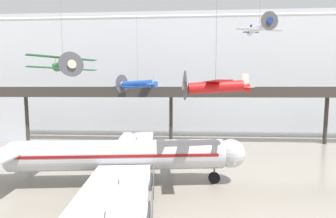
{
  "coord_description": "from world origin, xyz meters",
  "views": [
    {
      "loc": [
        1.86,
        -15.79,
        10.81
      ],
      "look_at": [
        0.41,
        10.7,
        8.41
      ],
      "focal_mm": 24.0,
      "sensor_mm": 36.0,
      "label": 1
    }
  ],
  "objects": [
    {
      "name": "suspended_plane_white_twin",
      "position": [
        12.48,
        15.96,
        18.97
      ],
      "size": [
        6.54,
        5.39,
        5.56
      ],
      "rotation": [
        0.0,
        0.0,
        4.89
      ],
      "color": "silver"
    },
    {
      "name": "ceiling_truss_beam",
      "position": [
        0.0,
        26.52,
        23.95
      ],
      "size": [
        120.0,
        0.6,
        0.6
      ],
      "color": "silver"
    },
    {
      "name": "hangar_back_wall",
      "position": [
        0.0,
        36.83,
        13.96
      ],
      "size": [
        140.0,
        3.0,
        27.93
      ],
      "color": "silver",
      "rests_on": "ground"
    },
    {
      "name": "suspended_plane_red_highwing",
      "position": [
        5.24,
        6.12,
        11.03
      ],
      "size": [
        6.61,
        8.09,
        13.6
      ],
      "rotation": [
        0.0,
        0.0,
        3.25
      ],
      "color": "red"
    },
    {
      "name": "mezzanine_walkway",
      "position": [
        0.0,
        28.19,
        9.48
      ],
      "size": [
        110.0,
        3.2,
        11.19
      ],
      "color": "#38332D",
      "rests_on": "ground"
    },
    {
      "name": "airliner_silver_main",
      "position": [
        -4.99,
        8.16,
        3.44
      ],
      "size": [
        29.06,
        33.12,
        9.72
      ],
      "rotation": [
        0.0,
        0.0,
        0.1
      ],
      "color": "#B7BABF",
      "rests_on": "ground"
    },
    {
      "name": "suspended_plane_blue_trainer",
      "position": [
        -5.59,
        23.15,
        11.56
      ],
      "size": [
        8.05,
        9.12,
        13.31
      ],
      "rotation": [
        0.0,
        0.0,
        2.68
      ],
      "color": "#1E4CAD"
    },
    {
      "name": "suspended_plane_green_biplane",
      "position": [
        -13.74,
        13.65,
        13.99
      ],
      "size": [
        7.24,
        7.24,
        11.16
      ],
      "rotation": [
        0.0,
        0.0,
        5.5
      ],
      "color": "#1E6B33"
    }
  ]
}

